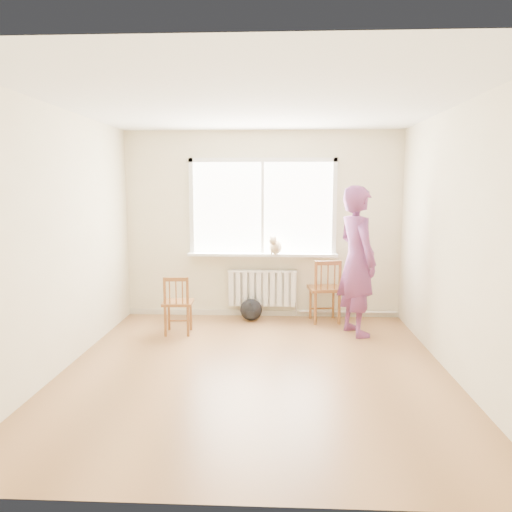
# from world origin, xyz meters

# --- Properties ---
(floor) EXTENTS (4.50, 4.50, 0.00)m
(floor) POSITION_xyz_m (0.00, 0.00, 0.00)
(floor) COLOR #9C6B40
(floor) RESTS_ON ground
(ceiling) EXTENTS (4.50, 4.50, 0.00)m
(ceiling) POSITION_xyz_m (0.00, 0.00, 2.70)
(ceiling) COLOR white
(ceiling) RESTS_ON back_wall
(back_wall) EXTENTS (4.00, 0.01, 2.70)m
(back_wall) POSITION_xyz_m (0.00, 2.25, 1.35)
(back_wall) COLOR beige
(back_wall) RESTS_ON ground
(window) EXTENTS (2.12, 0.05, 1.42)m
(window) POSITION_xyz_m (0.00, 2.22, 1.66)
(window) COLOR white
(window) RESTS_ON back_wall
(windowsill) EXTENTS (2.15, 0.22, 0.04)m
(windowsill) POSITION_xyz_m (0.00, 2.14, 0.93)
(windowsill) COLOR white
(windowsill) RESTS_ON back_wall
(radiator) EXTENTS (1.00, 0.12, 0.55)m
(radiator) POSITION_xyz_m (0.00, 2.16, 0.44)
(radiator) COLOR white
(radiator) RESTS_ON back_wall
(heating_pipe) EXTENTS (1.40, 0.04, 0.04)m
(heating_pipe) POSITION_xyz_m (1.25, 2.19, 0.08)
(heating_pipe) COLOR silver
(heating_pipe) RESTS_ON back_wall
(baseboard) EXTENTS (4.00, 0.03, 0.08)m
(baseboard) POSITION_xyz_m (0.00, 2.23, 0.04)
(baseboard) COLOR beige
(baseboard) RESTS_ON ground
(chair_left) EXTENTS (0.40, 0.38, 0.77)m
(chair_left) POSITION_xyz_m (-1.06, 1.24, 0.39)
(chair_left) COLOR brown
(chair_left) RESTS_ON floor
(chair_right) EXTENTS (0.50, 0.48, 0.90)m
(chair_right) POSITION_xyz_m (0.90, 1.90, 0.45)
(chair_right) COLOR brown
(chair_right) RESTS_ON floor
(person) EXTENTS (0.68, 0.82, 1.92)m
(person) POSITION_xyz_m (1.24, 1.37, 0.96)
(person) COLOR #AF3A62
(person) RESTS_ON floor
(cat) EXTENTS (0.25, 0.40, 0.28)m
(cat) POSITION_xyz_m (0.19, 2.05, 1.06)
(cat) COLOR beige
(cat) RESTS_ON windowsill
(backpack) EXTENTS (0.37, 0.32, 0.32)m
(backpack) POSITION_xyz_m (-0.15, 1.95, 0.16)
(backpack) COLOR black
(backpack) RESTS_ON floor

